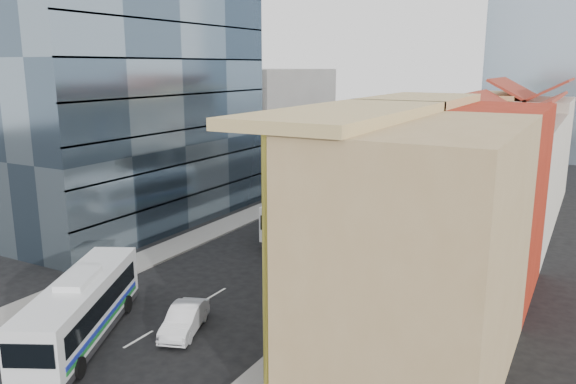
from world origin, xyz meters
The scene contains 14 objects.
ground centered at (0.00, 0.00, 0.00)m, with size 200.00×200.00×0.00m, color black.
sidewalk_right centered at (8.50, 22.00, 0.07)m, with size 3.00×90.00×0.15m, color slate.
sidewalk_left centered at (-8.50, 22.00, 0.07)m, with size 3.00×90.00×0.15m, color slate.
shophouse_tan centered at (14.00, 5.00, 6.00)m, with size 8.00×14.00×12.00m, color tan.
shophouse_red centered at (14.00, 17.00, 6.00)m, with size 8.00×10.00×12.00m, color #A12412.
shophouse_cream_near centered at (14.00, 26.50, 5.00)m, with size 8.00×9.00×10.00m, color beige.
shophouse_cream_mid centered at (14.00, 35.50, 5.00)m, with size 8.00×9.00×10.00m, color beige.
shophouse_cream_far centered at (14.00, 46.00, 5.50)m, with size 8.00×12.00×11.00m, color beige.
office_tower centered at (-17.00, 19.00, 15.00)m, with size 12.00×26.00×30.00m, color #384858.
office_block_far centered at (-16.00, 42.00, 7.00)m, with size 10.00×18.00×14.00m, color gray.
bus_left_near centered at (-2.58, -0.44, 1.85)m, with size 2.70×11.54×3.70m, color silver, non-canonical shape.
bus_left_far centered at (-2.00, 23.15, 1.92)m, with size 2.80×11.95×3.83m, color silver, non-canonical shape.
bus_right centered at (4.44, 20.93, 1.55)m, with size 2.27×9.68×3.10m, color white, non-canonical shape.
sedan_right centered at (1.63, 2.91, 0.75)m, with size 1.58×4.52×1.49m, color white.
Camera 1 is at (20.52, -19.42, 14.44)m, focal length 35.00 mm.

